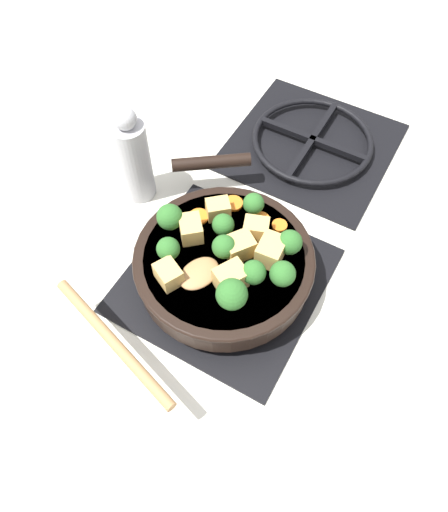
% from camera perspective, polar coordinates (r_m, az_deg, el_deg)
% --- Properties ---
extents(ground_plane, '(2.40, 2.40, 0.00)m').
position_cam_1_polar(ground_plane, '(0.84, 0.00, -2.83)').
color(ground_plane, silver).
extents(front_burner_grate, '(0.31, 0.31, 0.03)m').
position_cam_1_polar(front_burner_grate, '(0.83, 0.00, -2.41)').
color(front_burner_grate, black).
rests_on(front_burner_grate, ground_plane).
extents(rear_burner_grate, '(0.31, 0.31, 0.03)m').
position_cam_1_polar(rear_burner_grate, '(1.04, 10.01, 12.64)').
color(rear_burner_grate, black).
rests_on(rear_burner_grate, ground_plane).
extents(skillet_pan, '(0.33, 0.37, 0.05)m').
position_cam_1_polar(skillet_pan, '(0.80, -0.02, -0.71)').
color(skillet_pan, black).
rests_on(skillet_pan, front_burner_grate).
extents(wooden_spoon, '(0.25, 0.24, 0.02)m').
position_cam_1_polar(wooden_spoon, '(0.73, -8.41, -6.33)').
color(wooden_spoon, '#A87A4C').
rests_on(wooden_spoon, skillet_pan).
extents(tofu_cube_center_large, '(0.05, 0.05, 0.03)m').
position_cam_1_polar(tofu_cube_center_large, '(0.79, -3.81, 3.12)').
color(tofu_cube_center_large, tan).
rests_on(tofu_cube_center_large, skillet_pan).
extents(tofu_cube_near_handle, '(0.05, 0.06, 0.04)m').
position_cam_1_polar(tofu_cube_near_handle, '(0.73, 0.76, -2.51)').
color(tofu_cube_near_handle, tan).
rests_on(tofu_cube_near_handle, skillet_pan).
extents(tofu_cube_east_chunk, '(0.05, 0.04, 0.03)m').
position_cam_1_polar(tofu_cube_east_chunk, '(0.79, 3.69, 3.13)').
color(tofu_cube_east_chunk, tan).
rests_on(tofu_cube_east_chunk, skillet_pan).
extents(tofu_cube_west_chunk, '(0.05, 0.05, 0.03)m').
position_cam_1_polar(tofu_cube_west_chunk, '(0.81, -0.68, 5.39)').
color(tofu_cube_west_chunk, tan).
rests_on(tofu_cube_west_chunk, skillet_pan).
extents(tofu_cube_back_piece, '(0.04, 0.05, 0.04)m').
position_cam_1_polar(tofu_cube_back_piece, '(0.76, 5.40, 0.60)').
color(tofu_cube_back_piece, tan).
rests_on(tofu_cube_back_piece, skillet_pan).
extents(tofu_cube_front_piece, '(0.05, 0.05, 0.03)m').
position_cam_1_polar(tofu_cube_front_piece, '(0.74, -6.37, -2.10)').
color(tofu_cube_front_piece, tan).
rests_on(tofu_cube_front_piece, skillet_pan).
extents(tofu_cube_mid_small, '(0.05, 0.06, 0.04)m').
position_cam_1_polar(tofu_cube_mid_small, '(0.77, 1.74, 1.08)').
color(tofu_cube_mid_small, tan).
rests_on(tofu_cube_mid_small, skillet_pan).
extents(broccoli_floret_near_spoon, '(0.04, 0.04, 0.04)m').
position_cam_1_polar(broccoli_floret_near_spoon, '(0.76, -6.39, 0.81)').
color(broccoli_floret_near_spoon, '#709956').
rests_on(broccoli_floret_near_spoon, skillet_pan).
extents(broccoli_floret_center_top, '(0.04, 0.04, 0.05)m').
position_cam_1_polar(broccoli_floret_center_top, '(0.73, 6.67, -2.12)').
color(broccoli_floret_center_top, '#709956').
rests_on(broccoli_floret_center_top, skillet_pan).
extents(broccoli_floret_east_rim, '(0.05, 0.05, 0.05)m').
position_cam_1_polar(broccoli_floret_east_rim, '(0.71, 0.90, -4.41)').
color(broccoli_floret_east_rim, '#709956').
rests_on(broccoli_floret_east_rim, skillet_pan).
extents(broccoli_floret_west_rim, '(0.03, 0.03, 0.04)m').
position_cam_1_polar(broccoli_floret_west_rim, '(0.81, 3.14, 6.09)').
color(broccoli_floret_west_rim, '#709956').
rests_on(broccoli_floret_west_rim, skillet_pan).
extents(broccoli_floret_north_edge, '(0.04, 0.04, 0.04)m').
position_cam_1_polar(broccoli_floret_north_edge, '(0.75, -0.41, 0.99)').
color(broccoli_floret_north_edge, '#709956').
rests_on(broccoli_floret_north_edge, skillet_pan).
extents(broccoli_floret_south_cluster, '(0.04, 0.04, 0.05)m').
position_cam_1_polar(broccoli_floret_south_cluster, '(0.77, 7.52, 1.55)').
color(broccoli_floret_south_cluster, '#709956').
rests_on(broccoli_floret_south_cluster, skillet_pan).
extents(broccoli_floret_mid_floret, '(0.04, 0.04, 0.04)m').
position_cam_1_polar(broccoli_floret_mid_floret, '(0.78, -0.09, 3.59)').
color(broccoli_floret_mid_floret, '#709956').
rests_on(broccoli_floret_mid_floret, skillet_pan).
extents(broccoli_floret_small_inner, '(0.04, 0.04, 0.05)m').
position_cam_1_polar(broccoli_floret_small_inner, '(0.79, -6.21, 4.44)').
color(broccoli_floret_small_inner, '#709956').
rests_on(broccoli_floret_small_inner, skillet_pan).
extents(broccoli_floret_tall_stem, '(0.04, 0.04, 0.04)m').
position_cam_1_polar(broccoli_floret_tall_stem, '(0.73, 3.41, -1.90)').
color(broccoli_floret_tall_stem, '#709956').
rests_on(broccoli_floret_tall_stem, skillet_pan).
extents(carrot_slice_orange_thin, '(0.03, 0.03, 0.01)m').
position_cam_1_polar(carrot_slice_orange_thin, '(0.84, 1.07, 6.04)').
color(carrot_slice_orange_thin, orange).
rests_on(carrot_slice_orange_thin, skillet_pan).
extents(carrot_slice_near_center, '(0.03, 0.03, 0.01)m').
position_cam_1_polar(carrot_slice_near_center, '(0.82, -2.90, 4.51)').
color(carrot_slice_near_center, orange).
rests_on(carrot_slice_near_center, skillet_pan).
extents(carrot_slice_edge_slice, '(0.03, 0.03, 0.01)m').
position_cam_1_polar(carrot_slice_edge_slice, '(0.81, 6.37, 3.50)').
color(carrot_slice_edge_slice, orange).
rests_on(carrot_slice_edge_slice, skillet_pan).
extents(carrot_slice_under_broccoli, '(0.03, 0.03, 0.01)m').
position_cam_1_polar(carrot_slice_under_broccoli, '(0.82, 4.32, 4.30)').
color(carrot_slice_under_broccoli, orange).
rests_on(carrot_slice_under_broccoli, skillet_pan).
extents(pepper_mill, '(0.06, 0.06, 0.20)m').
position_cam_1_polar(pepper_mill, '(0.90, -10.33, 10.98)').
color(pepper_mill, '#B2B2B7').
rests_on(pepper_mill, ground_plane).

